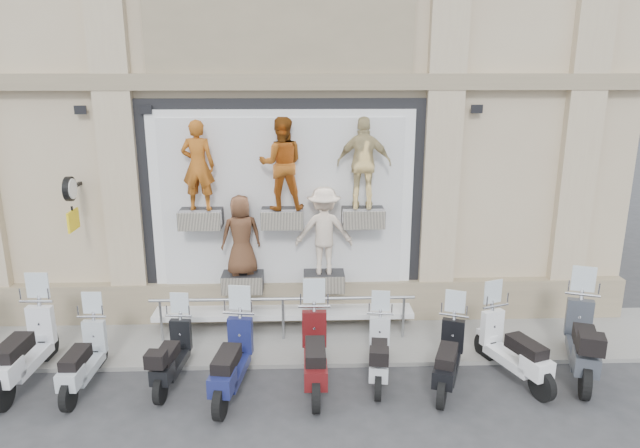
# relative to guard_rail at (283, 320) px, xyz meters

# --- Properties ---
(ground) EXTENTS (90.00, 90.00, 0.00)m
(ground) POSITION_rel_guard_rail_xyz_m (0.00, -2.00, -0.47)
(ground) COLOR #323234
(ground) RESTS_ON ground
(sidewalk) EXTENTS (16.00, 2.20, 0.08)m
(sidewalk) POSITION_rel_guard_rail_xyz_m (0.00, 0.10, -0.43)
(sidewalk) COLOR gray
(sidewalk) RESTS_ON ground
(building) EXTENTS (14.00, 8.60, 12.00)m
(building) POSITION_rel_guard_rail_xyz_m (0.00, 5.00, 5.54)
(building) COLOR #C2AF8D
(building) RESTS_ON ground
(shop_vitrine) EXTENTS (5.60, 0.83, 4.30)m
(shop_vitrine) POSITION_rel_guard_rail_xyz_m (0.11, 0.74, 1.96)
(shop_vitrine) COLOR black
(shop_vitrine) RESTS_ON ground
(guard_rail) EXTENTS (5.06, 0.10, 0.93)m
(guard_rail) POSITION_rel_guard_rail_xyz_m (0.00, 0.00, 0.00)
(guard_rail) COLOR #9EA0A5
(guard_rail) RESTS_ON ground
(clock_sign_bracket) EXTENTS (0.10, 0.80, 1.02)m
(clock_sign_bracket) POSITION_rel_guard_rail_xyz_m (-3.90, 0.47, 2.34)
(clock_sign_bracket) COLOR black
(clock_sign_bracket) RESTS_ON ground
(scooter_b) EXTENTS (0.69, 2.13, 1.71)m
(scooter_b) POSITION_rel_guard_rail_xyz_m (-4.22, -1.32, 0.39)
(scooter_b) COLOR silver
(scooter_b) RESTS_ON ground
(scooter_c) EXTENTS (0.58, 1.80, 1.45)m
(scooter_c) POSITION_rel_guard_rail_xyz_m (-3.21, -1.48, 0.26)
(scooter_c) COLOR #A6ADB4
(scooter_c) RESTS_ON ground
(scooter_d) EXTENTS (0.67, 1.75, 1.38)m
(scooter_d) POSITION_rel_guard_rail_xyz_m (-1.81, -1.37, 0.23)
(scooter_d) COLOR black
(scooter_d) RESTS_ON ground
(scooter_e) EXTENTS (0.85, 2.04, 1.61)m
(scooter_e) POSITION_rel_guard_rail_xyz_m (-0.77, -1.72, 0.34)
(scooter_e) COLOR #161B4D
(scooter_e) RESTS_ON ground
(scooter_f) EXTENTS (0.60, 2.02, 1.64)m
(scooter_f) POSITION_rel_guard_rail_xyz_m (0.57, -1.56, 0.36)
(scooter_f) COLOR #4C0D0E
(scooter_f) RESTS_ON ground
(scooter_g) EXTENTS (0.74, 1.75, 1.38)m
(scooter_g) POSITION_rel_guard_rail_xyz_m (1.65, -1.39, 0.23)
(scooter_g) COLOR #B9BCC1
(scooter_g) RESTS_ON ground
(scooter_h) EXTENTS (1.15, 1.88, 1.47)m
(scooter_h) POSITION_rel_guard_rail_xyz_m (2.75, -1.65, 0.27)
(scooter_h) COLOR black
(scooter_h) RESTS_ON ground
(scooter_i) EXTENTS (1.19, 1.99, 1.56)m
(scooter_i) POSITION_rel_guard_rail_xyz_m (3.90, -1.46, 0.31)
(scooter_i) COLOR white
(scooter_i) RESTS_ON ground
(scooter_j) EXTENTS (1.31, 2.21, 1.73)m
(scooter_j) POSITION_rel_guard_rail_xyz_m (5.11, -1.35, 0.40)
(scooter_j) COLOR #343840
(scooter_j) RESTS_ON ground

